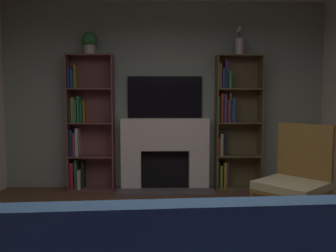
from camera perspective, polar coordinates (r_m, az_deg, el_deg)
name	(u,v)px	position (r m, az deg, el deg)	size (l,w,h in m)	color
wall_back_accent	(165,95)	(5.43, -0.53, 4.97)	(5.00, 0.06, 2.83)	gray
fireplace	(165,151)	(5.34, -0.49, -4.13)	(1.42, 0.54, 1.07)	white
tv	(165,97)	(5.37, -0.51, 4.68)	(1.13, 0.06, 0.63)	black
bookshelf_left	(86,127)	(5.42, -13.13, -0.11)	(0.68, 0.29, 2.01)	brown
bookshelf_right	(232,122)	(5.42, 10.31, 0.59)	(0.68, 0.30, 2.01)	brown
potted_plant	(90,42)	(5.41, -12.59, 13.16)	(0.22, 0.22, 0.34)	beige
vase_with_flowers	(239,45)	(5.45, 11.49, 12.76)	(0.12, 0.12, 0.42)	silver
armchair	(296,177)	(4.06, 20.03, -7.71)	(0.88, 0.88, 1.09)	brown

